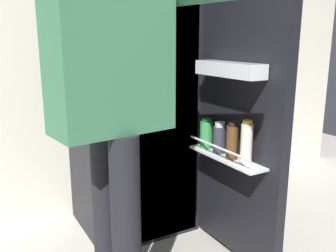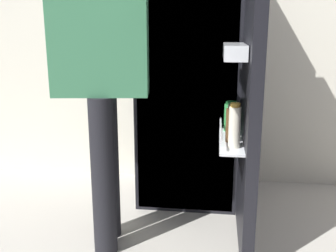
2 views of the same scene
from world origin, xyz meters
The scene contains 4 objects.
ground_plane centered at (0.00, 0.00, 0.00)m, with size 6.12×6.12×0.00m, color #B7B2A8.
kitchen_wall centered at (0.00, 0.88, 1.25)m, with size 4.40×0.10×2.50m, color silver.
refrigerator centered at (0.03, 0.48, 0.85)m, with size 0.69×1.21×1.70m.
person centered at (-0.37, -0.15, 0.98)m, with size 0.62×0.73×1.63m.
Camera 2 is at (0.18, -2.00, 1.13)m, focal length 41.53 mm.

